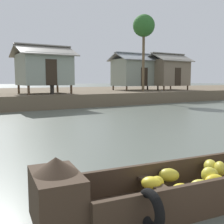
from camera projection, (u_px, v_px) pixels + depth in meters
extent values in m
plane|color=#596056|center=(77.00, 134.00, 9.94)|extent=(300.00, 300.00, 0.00)
cube|color=#3D2D21|center=(205.00, 195.00, 4.46)|extent=(4.39, 1.64, 0.12)
cube|color=#3D2D21|center=(186.00, 170.00, 4.88)|extent=(4.26, 0.64, 0.42)
cube|color=#3D2D21|center=(57.00, 198.00, 3.43)|extent=(0.69, 0.99, 0.66)
cone|color=#3D2D21|center=(56.00, 165.00, 3.38)|extent=(0.63, 0.63, 0.20)
cube|color=#3D2D21|center=(158.00, 187.00, 4.06)|extent=(0.33, 0.99, 0.05)
torus|color=black|center=(151.00, 210.00, 3.28)|extent=(0.19, 0.53, 0.52)
ellipsoid|color=gold|center=(192.00, 191.00, 3.98)|extent=(0.22, 0.30, 0.19)
ellipsoid|color=gold|center=(210.00, 167.00, 4.80)|extent=(0.38, 0.39, 0.25)
ellipsoid|color=yellow|center=(151.00, 183.00, 4.11)|extent=(0.39, 0.39, 0.20)
ellipsoid|color=yellow|center=(156.00, 184.00, 4.18)|extent=(0.34, 0.27, 0.23)
ellipsoid|color=gold|center=(212.00, 175.00, 4.40)|extent=(0.32, 0.31, 0.22)
ellipsoid|color=yellow|center=(180.00, 190.00, 3.95)|extent=(0.31, 0.25, 0.20)
ellipsoid|color=gold|center=(169.00, 175.00, 4.49)|extent=(0.41, 0.40, 0.22)
ellipsoid|color=yellow|center=(201.00, 186.00, 4.07)|extent=(0.37, 0.37, 0.21)
ellipsoid|color=yellow|center=(209.00, 175.00, 4.35)|extent=(0.29, 0.29, 0.26)
ellipsoid|color=yellow|center=(215.00, 181.00, 4.15)|extent=(0.37, 0.31, 0.21)
ellipsoid|color=gold|center=(220.00, 169.00, 4.63)|extent=(0.33, 0.33, 0.25)
cylinder|color=#4C3826|center=(29.00, 90.00, 18.38)|extent=(0.16, 0.16, 0.63)
cylinder|color=#4C3826|center=(71.00, 90.00, 19.99)|extent=(0.16, 0.16, 0.63)
cylinder|color=#4C3826|center=(19.00, 89.00, 20.77)|extent=(0.16, 0.16, 0.63)
cylinder|color=#4C3826|center=(58.00, 89.00, 22.38)|extent=(0.16, 0.16, 0.63)
cube|color=gray|center=(44.00, 70.00, 20.22)|extent=(3.49, 3.23, 2.25)
cube|color=#2D2319|center=(51.00, 72.00, 18.86)|extent=(0.80, 0.04, 1.80)
cube|color=gray|center=(47.00, 50.00, 19.38)|extent=(4.19, 2.11, 0.90)
cube|color=gray|center=(40.00, 52.00, 20.74)|extent=(4.19, 2.11, 0.90)
cylinder|color=#4C3826|center=(127.00, 88.00, 26.17)|extent=(0.16, 0.16, 0.43)
cylinder|color=#4C3826|center=(158.00, 88.00, 28.21)|extent=(0.16, 0.16, 0.43)
cylinder|color=#4C3826|center=(113.00, 88.00, 28.23)|extent=(0.16, 0.16, 0.43)
cylinder|color=#4C3826|center=(143.00, 87.00, 30.28)|extent=(0.16, 0.16, 0.43)
cube|color=gray|center=(136.00, 73.00, 28.05)|extent=(4.31, 2.84, 2.65)
cube|color=#2D2319|center=(144.00, 77.00, 26.88)|extent=(0.80, 0.04, 1.80)
cube|color=#9399A0|center=(140.00, 57.00, 27.26)|extent=(5.01, 1.91, 0.87)
cube|color=#9399A0|center=(132.00, 58.00, 28.47)|extent=(5.01, 1.91, 0.87)
cylinder|color=#4C3826|center=(164.00, 88.00, 26.76)|extent=(0.16, 0.16, 0.44)
cylinder|color=#4C3826|center=(188.00, 88.00, 28.48)|extent=(0.16, 0.16, 0.44)
cylinder|color=#4C3826|center=(148.00, 88.00, 28.88)|extent=(0.16, 0.16, 0.44)
cylinder|color=#4C3826|center=(171.00, 87.00, 30.60)|extent=(0.16, 0.16, 0.44)
cube|color=#7A6B56|center=(168.00, 73.00, 28.50)|extent=(3.70, 2.92, 2.62)
cube|color=#2D2319|center=(178.00, 77.00, 27.30)|extent=(0.80, 0.04, 1.80)
cube|color=gray|center=(173.00, 57.00, 27.71)|extent=(4.40, 1.95, 0.94)
cube|color=gray|center=(163.00, 58.00, 28.94)|extent=(4.40, 1.95, 0.94)
cylinder|color=brown|center=(143.00, 61.00, 25.07)|extent=(0.24, 0.24, 5.50)
sphere|color=#2D6628|center=(144.00, 26.00, 24.71)|extent=(1.99, 1.99, 1.99)
cylinder|color=#332D28|center=(52.00, 89.00, 19.51)|extent=(0.28, 0.28, 0.75)
cylinder|color=brown|center=(52.00, 79.00, 19.43)|extent=(0.34, 0.34, 0.60)
sphere|color=#9E7556|center=(52.00, 73.00, 19.38)|extent=(0.22, 0.22, 0.22)
cone|color=tan|center=(52.00, 72.00, 19.37)|extent=(0.44, 0.44, 0.14)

